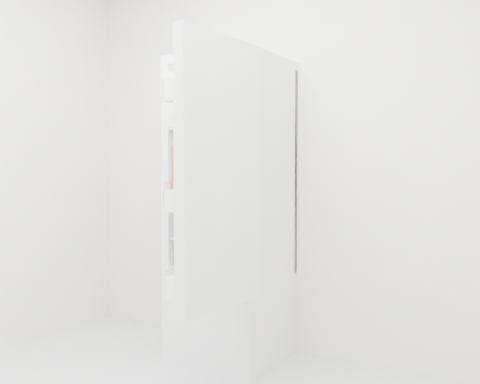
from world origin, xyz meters
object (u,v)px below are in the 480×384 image
Objects in this scene: red_cabbage at (229,221)px; mushroom_bowl at (212,228)px; refrigerator at (235,247)px; fridge_door at (216,180)px.

mushroom_bowl is at bearing 159.62° from red_cabbage.
red_cabbage is at bearing -71.15° from refrigerator.
refrigerator reaches higher than mushroom_bowl.
refrigerator is 1.38× the size of fridge_door.
mushroom_bowl is 0.75m from fridge_door.
refrigerator reaches higher than red_cabbage.
refrigerator is 9.66× the size of red_cabbage.
mushroom_bowl is 0.12× the size of fridge_door.
refrigerator is at bearing 36.40° from mushroom_bowl.
red_cabbage is 0.60m from fridge_door.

